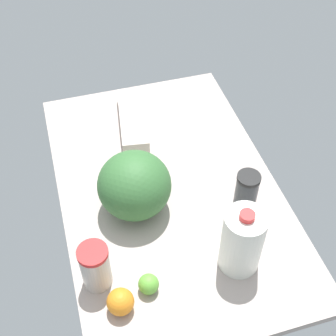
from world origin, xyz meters
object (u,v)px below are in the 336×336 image
(watermelon, at_px, (134,185))
(milk_jug, at_px, (242,241))
(tumbler_cup, at_px, (95,267))
(lime_near_front, at_px, (149,284))
(egg_carton, at_px, (133,121))
(orange_far_back, at_px, (120,302))
(shaker_bottle, at_px, (246,192))

(watermelon, bearing_deg, milk_jug, 40.01)
(watermelon, height_order, tumbler_cup, watermelon)
(milk_jug, distance_m, lime_near_front, 0.30)
(egg_carton, distance_m, orange_far_back, 0.78)
(tumbler_cup, distance_m, orange_far_back, 0.12)
(tumbler_cup, relative_size, lime_near_front, 2.61)
(watermelon, distance_m, tumbler_cup, 0.30)
(milk_jug, height_order, orange_far_back, milk_jug)
(milk_jug, relative_size, tumbler_cup, 1.52)
(orange_far_back, bearing_deg, watermelon, 159.89)
(lime_near_front, bearing_deg, orange_far_back, -68.44)
(egg_carton, bearing_deg, watermelon, -3.39)
(shaker_bottle, height_order, tumbler_cup, tumbler_cup)
(lime_near_front, bearing_deg, milk_jug, 92.66)
(shaker_bottle, relative_size, orange_far_back, 2.01)
(milk_jug, xyz_separation_m, tumbler_cup, (-0.06, -0.43, -0.03))
(watermelon, xyz_separation_m, orange_far_back, (0.35, -0.13, -0.07))
(watermelon, distance_m, egg_carton, 0.42)
(lime_near_front, bearing_deg, tumbler_cup, -116.77)
(orange_far_back, height_order, lime_near_front, orange_far_back)
(milk_jug, relative_size, lime_near_front, 3.96)
(lime_near_front, bearing_deg, egg_carton, 170.35)
(orange_far_back, bearing_deg, lime_near_front, 111.56)
(milk_jug, distance_m, tumbler_cup, 0.44)
(watermelon, distance_m, orange_far_back, 0.38)
(tumbler_cup, bearing_deg, watermelon, 144.21)
(watermelon, distance_m, shaker_bottle, 0.37)
(milk_jug, xyz_separation_m, egg_carton, (-0.70, -0.17, -0.08))
(shaker_bottle, bearing_deg, tumbler_cup, -75.45)
(watermelon, bearing_deg, orange_far_back, -20.11)
(shaker_bottle, relative_size, lime_near_front, 2.58)
(milk_jug, bearing_deg, egg_carton, -166.43)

